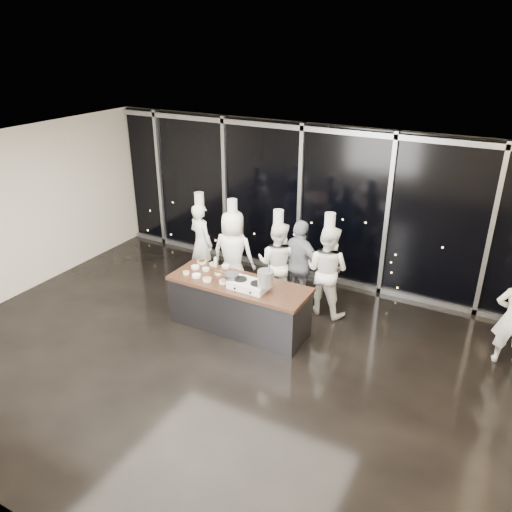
{
  "coord_description": "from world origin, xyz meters",
  "views": [
    {
      "loc": [
        3.85,
        -5.58,
        4.8
      ],
      "look_at": [
        0.17,
        1.2,
        1.31
      ],
      "focal_mm": 35.0,
      "sensor_mm": 36.0,
      "label": 1
    }
  ],
  "objects_px": {
    "stove": "(249,285)",
    "chef_far_left": "(201,242)",
    "stock_pot": "(266,278)",
    "chef_left": "(233,253)",
    "guest": "(300,265)",
    "chef_center": "(278,263)",
    "demo_counter": "(239,305)",
    "chef_right": "(327,270)",
    "frying_pan": "(230,275)"
  },
  "relations": [
    {
      "from": "chef_left",
      "to": "chef_center",
      "type": "height_order",
      "value": "chef_left"
    },
    {
      "from": "chef_far_left",
      "to": "chef_center",
      "type": "height_order",
      "value": "chef_far_left"
    },
    {
      "from": "chef_far_left",
      "to": "chef_right",
      "type": "xyz_separation_m",
      "value": [
        2.75,
        -0.03,
        0.01
      ]
    },
    {
      "from": "demo_counter",
      "to": "chef_far_left",
      "type": "bearing_deg",
      "value": 142.06
    },
    {
      "from": "chef_center",
      "to": "guest",
      "type": "distance_m",
      "value": 0.44
    },
    {
      "from": "demo_counter",
      "to": "stove",
      "type": "bearing_deg",
      "value": -21.92
    },
    {
      "from": "chef_center",
      "to": "chef_far_left",
      "type": "bearing_deg",
      "value": -10.1
    },
    {
      "from": "frying_pan",
      "to": "chef_right",
      "type": "height_order",
      "value": "chef_right"
    },
    {
      "from": "stock_pot",
      "to": "chef_center",
      "type": "distance_m",
      "value": 1.37
    },
    {
      "from": "frying_pan",
      "to": "chef_far_left",
      "type": "height_order",
      "value": "chef_far_left"
    },
    {
      "from": "chef_right",
      "to": "chef_far_left",
      "type": "bearing_deg",
      "value": 6.4
    },
    {
      "from": "stove",
      "to": "chef_far_left",
      "type": "bearing_deg",
      "value": 145.24
    },
    {
      "from": "stock_pot",
      "to": "chef_far_left",
      "type": "distance_m",
      "value": 2.63
    },
    {
      "from": "stock_pot",
      "to": "chef_far_left",
      "type": "xyz_separation_m",
      "value": [
        -2.21,
        1.39,
        -0.31
      ]
    },
    {
      "from": "frying_pan",
      "to": "stove",
      "type": "bearing_deg",
      "value": 2.77
    },
    {
      "from": "stove",
      "to": "frying_pan",
      "type": "bearing_deg",
      "value": -177.23
    },
    {
      "from": "stove",
      "to": "stock_pot",
      "type": "xyz_separation_m",
      "value": [
        0.32,
        -0.02,
        0.21
      ]
    },
    {
      "from": "frying_pan",
      "to": "stock_pot",
      "type": "bearing_deg",
      "value": 0.68
    },
    {
      "from": "frying_pan",
      "to": "guest",
      "type": "distance_m",
      "value": 1.51
    },
    {
      "from": "stock_pot",
      "to": "chef_center",
      "type": "bearing_deg",
      "value": 107.62
    },
    {
      "from": "guest",
      "to": "chef_right",
      "type": "relative_size",
      "value": 0.88
    },
    {
      "from": "chef_left",
      "to": "guest",
      "type": "height_order",
      "value": "chef_left"
    },
    {
      "from": "demo_counter",
      "to": "stove",
      "type": "distance_m",
      "value": 0.58
    },
    {
      "from": "stove",
      "to": "chef_far_left",
      "type": "distance_m",
      "value": 2.34
    },
    {
      "from": "stove",
      "to": "guest",
      "type": "height_order",
      "value": "guest"
    },
    {
      "from": "chef_far_left",
      "to": "chef_right",
      "type": "height_order",
      "value": "chef_right"
    },
    {
      "from": "chef_right",
      "to": "frying_pan",
      "type": "bearing_deg",
      "value": 55.31
    },
    {
      "from": "stove",
      "to": "chef_right",
      "type": "bearing_deg",
      "value": 58.61
    },
    {
      "from": "chef_left",
      "to": "chef_right",
      "type": "bearing_deg",
      "value": 179.23
    },
    {
      "from": "chef_center",
      "to": "chef_right",
      "type": "xyz_separation_m",
      "value": [
        0.95,
        0.09,
        0.03
      ]
    },
    {
      "from": "guest",
      "to": "chef_center",
      "type": "bearing_deg",
      "value": 23.83
    },
    {
      "from": "chef_far_left",
      "to": "demo_counter",
      "type": "bearing_deg",
      "value": 160.39
    },
    {
      "from": "frying_pan",
      "to": "guest",
      "type": "height_order",
      "value": "guest"
    },
    {
      "from": "demo_counter",
      "to": "chef_center",
      "type": "relative_size",
      "value": 1.31
    },
    {
      "from": "stove",
      "to": "frying_pan",
      "type": "height_order",
      "value": "frying_pan"
    },
    {
      "from": "demo_counter",
      "to": "chef_right",
      "type": "bearing_deg",
      "value": 48.02
    },
    {
      "from": "stock_pot",
      "to": "chef_far_left",
      "type": "relative_size",
      "value": 0.14
    },
    {
      "from": "chef_far_left",
      "to": "guest",
      "type": "xyz_separation_m",
      "value": [
        2.24,
        -0.06,
        0.0
      ]
    },
    {
      "from": "stock_pot",
      "to": "chef_left",
      "type": "bearing_deg",
      "value": 138.55
    },
    {
      "from": "chef_center",
      "to": "chef_right",
      "type": "distance_m",
      "value": 0.95
    },
    {
      "from": "frying_pan",
      "to": "chef_left",
      "type": "height_order",
      "value": "chef_left"
    },
    {
      "from": "chef_far_left",
      "to": "chef_center",
      "type": "relative_size",
      "value": 1.01
    },
    {
      "from": "stove",
      "to": "frying_pan",
      "type": "xyz_separation_m",
      "value": [
        -0.35,
        -0.01,
        0.1
      ]
    },
    {
      "from": "stock_pot",
      "to": "guest",
      "type": "height_order",
      "value": "guest"
    },
    {
      "from": "chef_center",
      "to": "chef_right",
      "type": "bearing_deg",
      "value": 179.34
    },
    {
      "from": "demo_counter",
      "to": "chef_right",
      "type": "height_order",
      "value": "chef_right"
    },
    {
      "from": "stock_pot",
      "to": "chef_center",
      "type": "height_order",
      "value": "chef_center"
    },
    {
      "from": "stove",
      "to": "chef_left",
      "type": "distance_m",
      "value": 1.5
    },
    {
      "from": "frying_pan",
      "to": "stock_pot",
      "type": "relative_size",
      "value": 1.78
    },
    {
      "from": "stove",
      "to": "stock_pot",
      "type": "distance_m",
      "value": 0.38
    }
  ]
}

